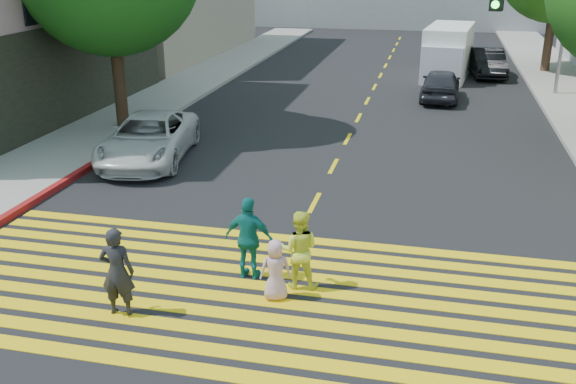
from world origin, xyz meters
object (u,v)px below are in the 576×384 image
(dark_car_near, at_px, (441,84))
(white_van, at_px, (448,53))
(silver_car, at_px, (455,47))
(pedestrian_man, at_px, (117,272))
(white_sedan, at_px, (149,138))
(pedestrian_child, at_px, (275,270))
(pedestrian_woman, at_px, (299,250))
(pedestrian_extra, at_px, (249,239))
(dark_car_parked, at_px, (488,63))

(dark_car_near, height_order, white_van, white_van)
(silver_car, bearing_deg, dark_car_near, 93.17)
(pedestrian_man, distance_m, dark_car_near, 19.60)
(white_sedan, height_order, silver_car, white_sedan)
(pedestrian_child, bearing_deg, pedestrian_woman, -140.74)
(pedestrian_child, height_order, white_van, white_van)
(dark_car_near, height_order, silver_car, silver_car)
(pedestrian_child, bearing_deg, pedestrian_extra, -64.69)
(pedestrian_man, bearing_deg, pedestrian_woman, -156.34)
(pedestrian_man, height_order, white_sedan, pedestrian_man)
(dark_car_parked, bearing_deg, dark_car_near, -115.58)
(dark_car_near, xyz_separation_m, silver_car, (0.73, 11.55, 0.00))
(dark_car_near, bearing_deg, dark_car_parked, -108.31)
(dark_car_near, xyz_separation_m, white_van, (0.25, 5.32, 0.52))
(pedestrian_woman, height_order, white_van, white_van)
(pedestrian_man, relative_size, white_van, 0.30)
(pedestrian_woman, bearing_deg, white_van, -102.60)
(pedestrian_woman, height_order, white_sedan, pedestrian_woman)
(pedestrian_man, bearing_deg, white_sedan, -75.40)
(pedestrian_extra, relative_size, white_van, 0.30)
(pedestrian_man, distance_m, pedestrian_child, 2.78)
(pedestrian_man, distance_m, white_van, 24.82)
(pedestrian_woman, distance_m, white_van, 22.70)
(pedestrian_extra, distance_m, dark_car_parked, 23.87)
(pedestrian_woman, xyz_separation_m, silver_car, (3.20, 28.76, -0.10))
(pedestrian_child, relative_size, dark_car_near, 0.30)
(white_sedan, relative_size, white_van, 0.90)
(silver_car, bearing_deg, white_van, 92.41)
(pedestrian_child, relative_size, dark_car_parked, 0.28)
(pedestrian_man, xyz_separation_m, dark_car_near, (5.32, 18.87, -0.16))
(dark_car_parked, bearing_deg, pedestrian_woman, -106.66)
(pedestrian_woman, bearing_deg, white_sedan, -53.37)
(pedestrian_extra, bearing_deg, dark_car_near, -95.72)
(pedestrian_man, height_order, dark_car_parked, pedestrian_man)
(white_sedan, xyz_separation_m, white_van, (8.78, 15.88, 0.50))
(pedestrian_woman, relative_size, dark_car_parked, 0.37)
(dark_car_near, height_order, dark_car_parked, dark_car_parked)
(pedestrian_extra, distance_m, white_sedan, 8.25)
(white_sedan, bearing_deg, dark_car_near, 41.98)
(pedestrian_extra, height_order, silver_car, pedestrian_extra)
(silver_car, distance_m, dark_car_parked, 5.67)
(dark_car_parked, height_order, white_van, white_van)
(pedestrian_woman, bearing_deg, pedestrian_child, 53.61)
(pedestrian_child, xyz_separation_m, dark_car_parked, (5.05, 23.84, 0.11))
(white_sedan, relative_size, dark_car_near, 1.26)
(pedestrian_man, height_order, dark_car_near, pedestrian_man)
(pedestrian_woman, xyz_separation_m, white_van, (2.72, 22.53, 0.42))
(pedestrian_man, height_order, pedestrian_child, pedestrian_man)
(pedestrian_man, distance_m, dark_car_parked, 26.08)
(pedestrian_child, height_order, dark_car_parked, dark_car_parked)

